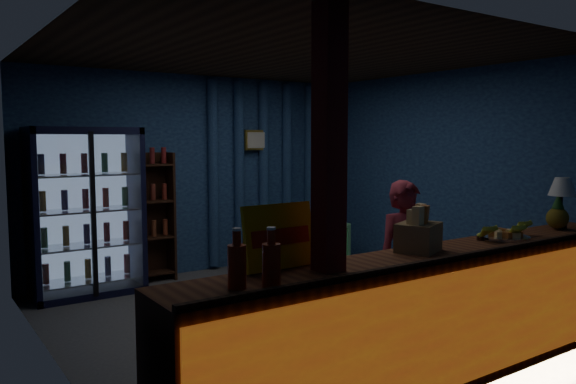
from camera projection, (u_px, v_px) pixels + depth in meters
name	position (u px, v px, depth m)	size (l,w,h in m)	color
ground	(292.00, 312.00, 5.77)	(4.60, 4.60, 0.00)	#515154
room_walls	(292.00, 159.00, 5.61)	(4.60, 4.60, 4.60)	navy
counter	(440.00, 314.00, 4.15)	(4.40, 0.57, 0.99)	brown
support_post	(329.00, 215.00, 3.49)	(0.16, 0.16, 2.60)	maroon
beverage_cooler	(84.00, 213.00, 6.38)	(1.20, 0.62, 1.90)	black
bottle_shelf	(152.00, 217.00, 6.98)	(0.50, 0.28, 1.60)	#3A1E12
curtain_folds	(264.00, 172.00, 7.96)	(1.74, 0.14, 2.50)	navy
framed_picture	(256.00, 140.00, 7.80)	(0.36, 0.04, 0.28)	gold
shopkeeper	(406.00, 262.00, 4.85)	(0.52, 0.34, 1.42)	maroon
green_chair	(314.00, 244.00, 7.69)	(0.71, 0.73, 0.66)	#60C07A
side_table	(270.00, 255.00, 7.26)	(0.64, 0.50, 0.65)	#3A1E12
yellow_sign	(279.00, 236.00, 3.56)	(0.52, 0.12, 0.41)	#DAC20B
soda_bottles	(254.00, 263.00, 3.10)	(0.28, 0.18, 0.34)	#AC250B
snack_box_left	(418.00, 235.00, 4.11)	(0.40, 0.37, 0.34)	olive
snack_box_centre	(417.00, 236.00, 4.13)	(0.36, 0.33, 0.31)	olive
pastry_tray	(504.00, 236.00, 4.64)	(0.41, 0.41, 0.07)	silver
banana_bunches	(506.00, 230.00, 4.63)	(0.69, 0.28, 0.15)	yellow
table_lamp	(562.00, 189.00, 5.12)	(0.24, 0.24, 0.47)	black
pineapple	(558.00, 215.00, 5.07)	(0.19, 0.19, 0.33)	olive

